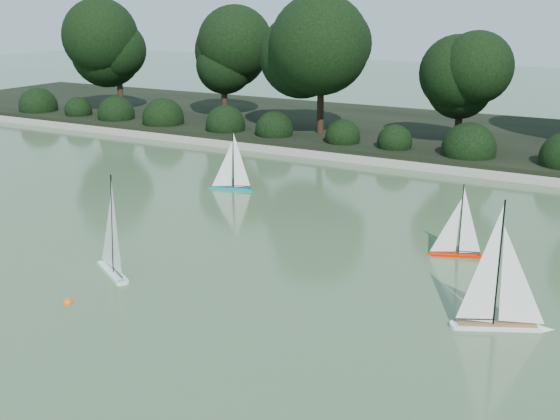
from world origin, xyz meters
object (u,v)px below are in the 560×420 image
race_buoy (68,303)px  sailboat_white_b (507,308)px  sailboat_white_a (110,256)px  sailboat_teal (228,180)px  sailboat_orange (452,244)px

race_buoy → sailboat_white_b: bearing=21.5°
sailboat_white_a → sailboat_teal: sailboat_white_a is taller
sailboat_white_a → sailboat_teal: 5.23m
sailboat_orange → race_buoy: size_ratio=8.90×
sailboat_orange → race_buoy: (-4.20, -4.54, -0.21)m
sailboat_orange → race_buoy: bearing=-132.7°
race_buoy → sailboat_teal: bearing=102.6°
sailboat_white_b → race_buoy: bearing=-158.5°
sailboat_white_b → sailboat_orange: 2.72m
sailboat_white_a → sailboat_white_b: 5.95m
sailboat_orange → sailboat_teal: size_ratio=0.92×
sailboat_white_a → sailboat_teal: bearing=102.4°
sailboat_white_b → sailboat_orange: bearing=120.5°
sailboat_white_b → sailboat_white_a: bearing=-170.4°
sailboat_orange → sailboat_white_b: bearing=-59.5°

